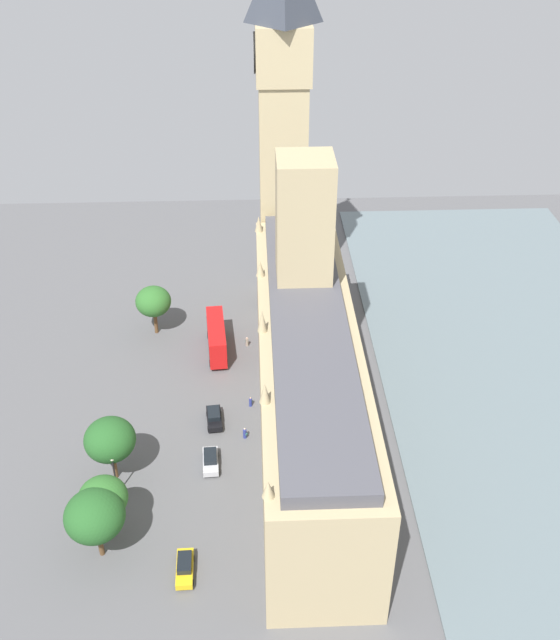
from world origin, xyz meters
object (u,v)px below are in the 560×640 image
at_px(car_silver_far_end, 210,460).
at_px(plane_tree_trailing, 103,498).
at_px(double_decker_bus_opposite_hall, 216,337).
at_px(parliament_building, 307,365).
at_px(street_lamp_slot_11, 114,468).
at_px(car_black_leading, 214,417).
at_px(plane_tree_by_river_gate, 95,516).
at_px(pedestrian_kerbside, 245,433).
at_px(plane_tree_slot_10, 110,440).
at_px(car_yellow_cab_under_trees, 185,567).
at_px(plane_tree_near_tower, 153,301).
at_px(clock_tower, 283,126).
at_px(pedestrian_midblock, 251,402).
at_px(pedestrian_corner, 247,342).

bearing_deg(car_silver_far_end, plane_tree_trailing, 40.25).
bearing_deg(double_decker_bus_opposite_hall, parliament_building, 122.17).
relative_size(double_decker_bus_opposite_hall, street_lamp_slot_11, 1.81).
bearing_deg(car_black_leading, plane_tree_by_river_gate, 55.63).
distance_m(pedestrian_kerbside, plane_tree_slot_10, 17.71).
height_order(car_black_leading, car_yellow_cab_under_trees, same).
relative_size(parliament_building, pedestrian_kerbside, 35.50).
bearing_deg(plane_tree_trailing, street_lamp_slot_11, -89.93).
bearing_deg(parliament_building, car_yellow_cab_under_trees, 58.33).
height_order(plane_tree_by_river_gate, plane_tree_trailing, plane_tree_by_river_gate).
bearing_deg(car_black_leading, street_lamp_slot_11, 42.04).
bearing_deg(double_decker_bus_opposite_hall, plane_tree_by_river_gate, 68.01).
bearing_deg(parliament_building, plane_tree_slot_10, 21.00).
relative_size(plane_tree_near_tower, plane_tree_trailing, 0.98).
xyz_separation_m(clock_tower, street_lamp_slot_11, (21.50, 43.65, -25.13)).
distance_m(car_yellow_cab_under_trees, street_lamp_slot_11, 14.86).
bearing_deg(car_yellow_cab_under_trees, car_black_leading, -97.20).
xyz_separation_m(car_silver_far_end, pedestrian_kerbside, (-4.24, -4.81, -0.15)).
height_order(plane_tree_trailing, plane_tree_slot_10, plane_tree_slot_10).
relative_size(plane_tree_near_tower, plane_tree_slot_10, 0.93).
xyz_separation_m(pedestrian_midblock, plane_tree_slot_10, (16.48, 12.52, 5.39)).
relative_size(pedestrian_midblock, plane_tree_by_river_gate, 0.17).
height_order(parliament_building, pedestrian_corner, parliament_building).
bearing_deg(pedestrian_midblock, plane_tree_slot_10, -108.32).
distance_m(double_decker_bus_opposite_hall, car_yellow_cab_under_trees, 39.73).
bearing_deg(street_lamp_slot_11, parliament_building, -152.96).
relative_size(car_yellow_cab_under_trees, plane_tree_trailing, 0.58).
height_order(pedestrian_kerbside, street_lamp_slot_11, street_lamp_slot_11).
distance_m(plane_tree_by_river_gate, street_lamp_slot_11, 8.96).
bearing_deg(pedestrian_kerbside, car_black_leading, -86.61).
bearing_deg(plane_tree_slot_10, plane_tree_near_tower, -93.46).
bearing_deg(pedestrian_kerbside, double_decker_bus_opposite_hall, -126.73).
height_order(car_silver_far_end, pedestrian_kerbside, car_silver_far_end).
relative_size(car_yellow_cab_under_trees, pedestrian_kerbside, 2.92).
relative_size(car_black_leading, pedestrian_kerbside, 2.91).
distance_m(pedestrian_corner, plane_tree_slot_10, 31.52).
height_order(pedestrian_kerbside, plane_tree_by_river_gate, plane_tree_by_river_gate).
height_order(clock_tower, double_decker_bus_opposite_hall, clock_tower).
distance_m(parliament_building, pedestrian_corner, 21.03).
xyz_separation_m(double_decker_bus_opposite_hall, plane_tree_near_tower, (9.65, -5.39, 3.08)).
bearing_deg(double_decker_bus_opposite_hall, plane_tree_slot_10, 60.74).
height_order(car_black_leading, plane_tree_by_river_gate, plane_tree_by_river_gate).
xyz_separation_m(double_decker_bus_opposite_hall, plane_tree_by_river_gate, (11.36, 36.83, 3.40)).
distance_m(car_black_leading, plane_tree_near_tower, 24.00).
height_order(plane_tree_trailing, street_lamp_slot_11, plane_tree_trailing).
bearing_deg(plane_tree_trailing, car_black_leading, -121.09).
bearing_deg(parliament_building, street_lamp_slot_11, 27.04).
bearing_deg(plane_tree_by_river_gate, parliament_building, -138.92).
bearing_deg(plane_tree_near_tower, pedestrian_kerbside, 119.43).
xyz_separation_m(parliament_building, pedestrian_corner, (7.74, -17.48, -8.76)).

